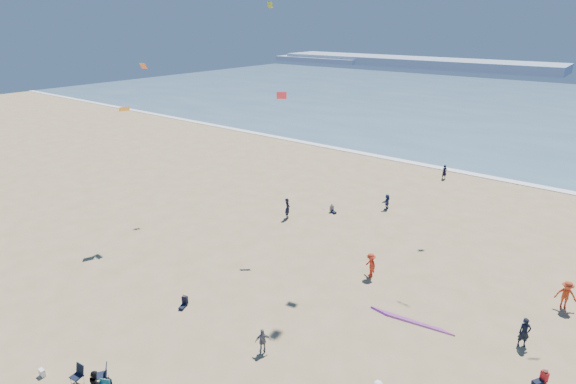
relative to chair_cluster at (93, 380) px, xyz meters
The scene contains 10 objects.
ocean 95.09m from the chair_cluster, 87.72° to the left, with size 220.00×100.00×0.06m, color #476B84.
surf_line 45.17m from the chair_cluster, 85.19° to the left, with size 220.00×1.20×0.08m, color white.
headland_far 179.06m from the chair_cluster, 108.30° to the left, with size 110.00×20.00×3.20m, color #7A8EA8.
headland_near 191.01m from the chair_cluster, 120.24° to the left, with size 40.00×14.00×2.00m, color #7A8EA8.
standing_flyers 17.40m from the chair_cluster, 48.14° to the left, with size 30.16×47.56×1.92m.
seated_group 9.40m from the chair_cluster, 49.44° to the left, with size 20.78×31.96×0.84m.
chair_cluster is the anchor object (origin of this frame).
white_tote 3.12m from the chair_cluster, 158.24° to the right, with size 0.35×0.20×0.40m, color white.
black_backpack 0.72m from the chair_cluster, 54.51° to the left, with size 0.30×0.22×0.38m, color black.
kites_aloft 22.51m from the chair_cluster, 49.64° to the left, with size 39.47×39.83×30.85m.
Camera 1 is at (14.12, -7.83, 16.83)m, focal length 28.00 mm.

